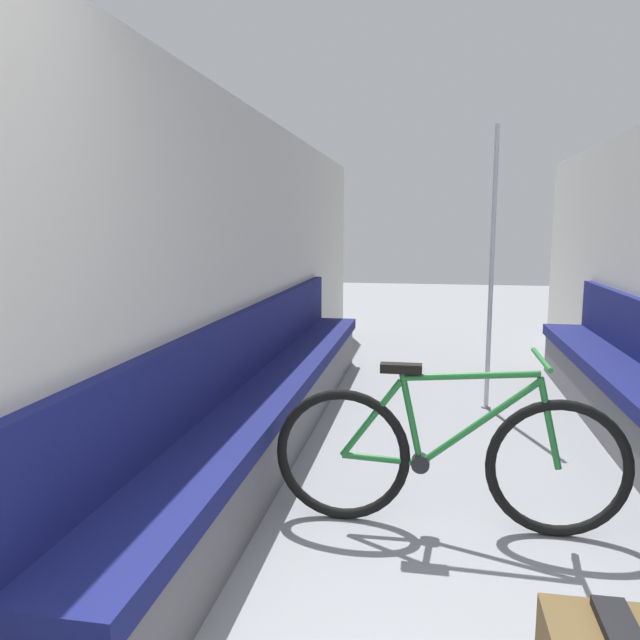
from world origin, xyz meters
The scene contains 4 objects.
wall_left centered at (-1.45, 3.13, 1.13)m, with size 0.10×9.46×2.26m, color beige.
bench_seat_row_left centered at (-1.21, 3.05, 0.31)m, with size 0.44×5.23×0.93m.
bicycle centered at (-0.08, 2.07, 0.36)m, with size 1.71×0.46×0.87m.
grab_pole_near centered at (0.29, 4.20, 1.09)m, with size 0.08×0.08×2.24m.
Camera 1 is at (-0.19, -0.89, 1.48)m, focal length 35.00 mm.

